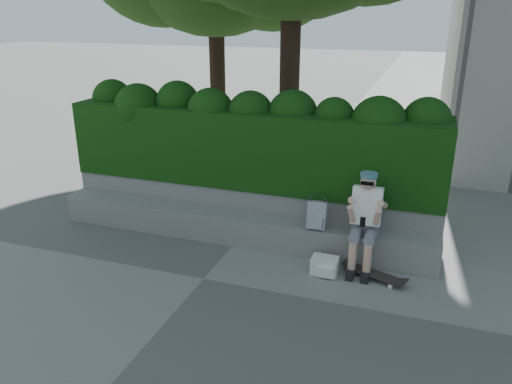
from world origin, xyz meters
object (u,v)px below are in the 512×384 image
at_px(skateboard, 374,274).
at_px(backpack_plaid, 317,215).
at_px(backpack_ground, 325,265).
at_px(person, 365,217).

relative_size(skateboard, backpack_plaid, 2.07).
distance_m(backpack_plaid, backpack_ground, 0.74).
xyz_separation_m(person, backpack_ground, (-0.46, -0.37, -0.64)).
height_order(skateboard, backpack_plaid, backpack_plaid).
bearing_deg(person, backpack_plaid, 173.24).
distance_m(person, skateboard, 0.78).
bearing_deg(backpack_plaid, person, -7.78).
bearing_deg(backpack_ground, backpack_plaid, 117.46).
bearing_deg(backpack_ground, person, 39.71).
bearing_deg(skateboard, backpack_plaid, 175.84).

